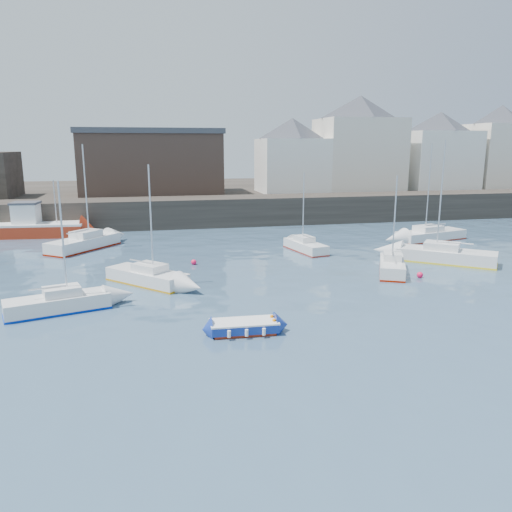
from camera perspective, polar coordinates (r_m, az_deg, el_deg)
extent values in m
plane|color=#2D4760|center=(21.63, 6.94, -10.66)|extent=(220.00, 220.00, 0.00)
cube|color=#28231E|center=(54.59, -5.19, 5.11)|extent=(90.00, 5.00, 3.00)
cube|color=#28231E|center=(72.39, -7.01, 6.80)|extent=(90.00, 32.00, 2.80)
cube|color=beige|center=(66.36, 11.63, 11.24)|extent=(10.00, 8.00, 9.00)
pyramid|color=#3A3D44|center=(66.52, 11.86, 16.32)|extent=(13.36, 13.36, 2.80)
cube|color=white|center=(71.09, 20.03, 10.21)|extent=(9.00, 7.00, 7.50)
pyramid|color=#3A3D44|center=(71.13, 20.34, 14.21)|extent=(11.88, 11.88, 2.45)
cube|color=beige|center=(76.24, 25.89, 10.21)|extent=(8.00, 7.00, 8.50)
pyramid|color=#3A3D44|center=(76.34, 26.29, 14.30)|extent=(11.14, 11.14, 2.45)
cube|color=white|center=(62.83, 4.11, 10.26)|extent=(8.00, 7.00, 6.50)
pyramid|color=#3A3D44|center=(62.81, 4.18, 14.34)|extent=(11.14, 11.14, 2.45)
cube|color=#3D2D26|center=(61.77, -11.86, 10.23)|extent=(16.00, 10.00, 7.00)
cube|color=#3A3D44|center=(61.75, -12.02, 13.75)|extent=(16.40, 10.40, 0.60)
cube|color=#9C2A13|center=(23.30, -1.37, -8.65)|extent=(2.87, 1.27, 0.14)
cube|color=navy|center=(23.20, -1.37, -8.04)|extent=(3.12, 1.44, 0.39)
cube|color=white|center=(23.13, -1.38, -7.51)|extent=(3.18, 1.47, 0.07)
cube|color=white|center=(23.18, -1.37, -7.90)|extent=(2.49, 1.02, 0.35)
cube|color=tan|center=(23.15, -1.38, -7.70)|extent=(0.26, 0.93, 0.05)
cylinder|color=white|center=(23.82, -3.54, -7.57)|extent=(0.16, 0.16, 0.31)
cylinder|color=white|center=(22.41, -3.10, -8.89)|extent=(0.16, 0.16, 0.31)
cylinder|color=white|center=(23.92, -1.65, -7.47)|extent=(0.16, 0.16, 0.31)
cylinder|color=white|center=(22.51, -1.08, -8.77)|extent=(0.16, 0.16, 0.31)
cylinder|color=white|center=(24.04, 0.23, -7.36)|extent=(0.16, 0.16, 0.31)
cylinder|color=white|center=(22.64, 0.92, -8.65)|extent=(0.16, 0.16, 0.31)
cube|color=#9C2A13|center=(51.82, -23.35, 2.68)|extent=(8.26, 3.71, 1.10)
cube|color=white|center=(51.72, -23.41, 3.39)|extent=(8.26, 3.71, 0.20)
cube|color=white|center=(51.94, -24.79, 4.42)|extent=(2.38, 2.19, 1.81)
cube|color=#3A3D44|center=(51.83, -24.89, 5.52)|extent=(2.59, 2.41, 0.20)
cylinder|color=silver|center=(51.07, -21.99, 5.80)|extent=(0.10, 0.10, 4.01)
cube|color=silver|center=(28.02, -21.71, -5.12)|extent=(5.41, 3.09, 0.84)
cube|color=#0028B5|center=(28.12, -21.65, -5.83)|extent=(5.46, 3.12, 0.11)
cube|color=silver|center=(27.87, -21.30, -3.77)|extent=(2.09, 1.71, 0.47)
cylinder|color=silver|center=(27.30, -21.22, 1.80)|extent=(0.09, 0.09, 5.92)
cube|color=silver|center=(31.98, -12.34, -2.37)|extent=(5.20, 5.40, 0.85)
cube|color=orange|center=(32.07, -12.31, -3.01)|extent=(5.26, 5.45, 0.11)
cube|color=silver|center=(31.61, -12.04, -1.29)|extent=(2.35, 2.39, 0.47)
cylinder|color=silver|center=(30.84, -11.93, 4.12)|extent=(0.09, 0.09, 6.54)
cube|color=silver|center=(35.07, 15.27, -1.19)|extent=(3.57, 5.10, 0.88)
cube|color=#871300|center=(35.16, 15.24, -1.80)|extent=(3.60, 5.16, 0.12)
cube|color=silver|center=(35.15, 15.33, -0.01)|extent=(1.81, 2.06, 0.49)
cylinder|color=silver|center=(34.95, 15.56, 4.21)|extent=(0.10, 0.10, 5.65)
cube|color=silver|center=(39.48, 20.89, -0.02)|extent=(6.75, 6.07, 0.96)
cube|color=yellow|center=(39.57, 20.84, -0.60)|extent=(6.82, 6.13, 0.13)
cube|color=silver|center=(39.37, 20.47, 1.09)|extent=(2.92, 2.81, 0.53)
cylinder|color=silver|center=(38.90, 20.38, 6.49)|extent=(0.11, 0.11, 7.94)
cube|color=silver|center=(41.00, 5.68, 1.08)|extent=(2.52, 5.06, 0.79)
cube|color=maroon|center=(41.07, 5.67, 0.61)|extent=(2.55, 5.11, 0.11)
cube|color=silver|center=(41.09, 5.53, 1.98)|extent=(1.49, 1.90, 0.44)
cylinder|color=silver|center=(40.91, 5.43, 5.58)|extent=(0.09, 0.09, 5.57)
cube|color=silver|center=(48.45, 19.32, 2.24)|extent=(7.11, 3.78, 0.87)
cube|color=maroon|center=(48.51, 19.29, 1.80)|extent=(7.18, 3.82, 0.12)
cube|color=silver|center=(48.10, 19.10, 3.01)|extent=(2.70, 2.17, 0.48)
cylinder|color=silver|center=(47.43, 19.12, 7.35)|extent=(0.10, 0.10, 7.80)
cube|color=silver|center=(43.99, -19.09, 1.36)|extent=(5.75, 6.51, 0.99)
cube|color=#7E1200|center=(44.07, -19.05, 0.81)|extent=(5.80, 6.58, 0.13)
cube|color=silver|center=(44.08, -18.86, 2.42)|extent=(2.68, 2.80, 0.55)
cylinder|color=silver|center=(43.88, -18.88, 7.03)|extent=(0.11, 0.11, 7.61)
sphere|color=#FF1549|center=(23.17, -4.19, -8.98)|extent=(0.34, 0.34, 0.34)
sphere|color=#FF1549|center=(34.48, 18.20, -2.37)|extent=(0.40, 0.40, 0.40)
sphere|color=#FF1549|center=(36.62, -7.12, -0.97)|extent=(0.40, 0.40, 0.40)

